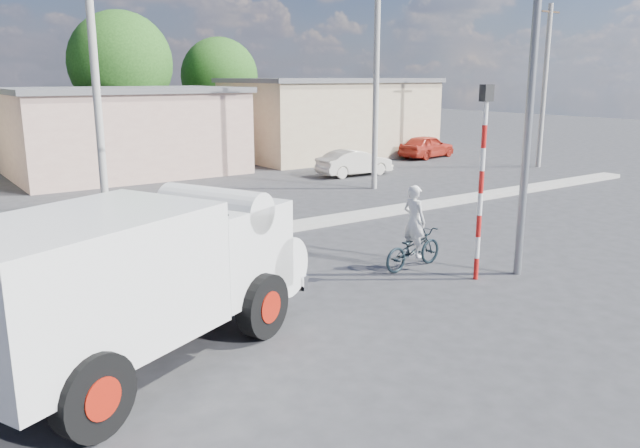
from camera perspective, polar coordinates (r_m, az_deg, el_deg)
ground_plane at (r=11.60m, az=9.16°, el=-9.77°), size 120.00×120.00×0.00m
median at (r=17.85m, az=-9.02°, el=-1.24°), size 40.00×0.80×0.16m
truck at (r=10.39m, az=-15.65°, el=-4.37°), size 6.69×4.68×2.61m
bicycle at (r=15.17m, az=8.51°, el=-2.24°), size 1.90×0.80×0.97m
cyclist at (r=15.08m, az=8.56°, el=-0.84°), size 0.47×0.67×1.74m
car_cream at (r=29.35m, az=3.18°, el=5.63°), size 3.71×1.45×1.20m
car_red at (r=36.33m, az=9.74°, el=7.02°), size 4.05×2.22×1.30m
traffic_pole at (r=14.19m, az=14.61°, el=5.10°), size 0.28×0.18×4.36m
streetlight at (r=14.62m, az=18.56°, el=14.40°), size 2.34×0.22×9.00m
building_row at (r=30.89m, az=-19.06°, el=8.17°), size 37.80×7.30×4.44m
utility_poles at (r=22.35m, az=-6.45°, el=12.08°), size 35.40×0.24×8.00m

